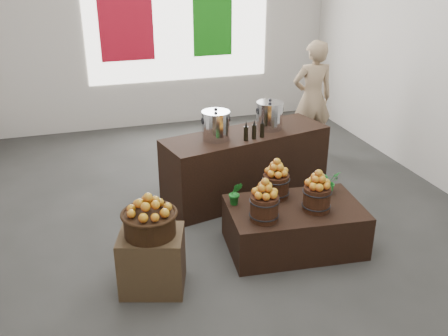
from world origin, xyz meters
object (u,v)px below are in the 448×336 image
object	(u,v)px
crate	(152,261)
display_table	(294,227)
stock_pot_center	(269,116)
wicker_basket	(150,224)
shopper	(312,99)
counter	(246,165)
stock_pot_left	(216,126)

from	to	relation	value
crate	display_table	world-z (taller)	crate
crate	stock_pot_center	xyz separation A→B (m)	(1.80, 1.62, 0.74)
crate	wicker_basket	world-z (taller)	wicker_basket
display_table	shopper	world-z (taller)	shopper
crate	stock_pot_center	world-z (taller)	stock_pot_center
counter	stock_pot_center	distance (m)	0.69
shopper	counter	bearing A→B (deg)	40.90
wicker_basket	counter	bearing A→B (deg)	46.44
display_table	counter	world-z (taller)	counter
crate	shopper	xyz separation A→B (m)	(2.93, 2.68, 0.59)
display_table	shopper	xyz separation A→B (m)	(1.36, 2.42, 0.64)
wicker_basket	counter	xyz separation A→B (m)	(1.47, 1.55, -0.26)
counter	crate	bearing A→B (deg)	-146.38
display_table	stock_pot_left	bearing A→B (deg)	118.90
wicker_basket	counter	distance (m)	2.15
crate	display_table	size ratio (longest dim) A/B	0.42
shopper	stock_pot_left	bearing A→B (deg)	36.19
shopper	display_table	bearing A→B (deg)	63.77
counter	wicker_basket	bearing A→B (deg)	-146.38
stock_pot_left	stock_pot_center	xyz separation A→B (m)	(0.75, 0.17, 0.00)
crate	display_table	xyz separation A→B (m)	(1.57, 0.26, -0.05)
wicker_basket	shopper	distance (m)	3.97
crate	stock_pot_center	size ratio (longest dim) A/B	1.78
counter	stock_pot_center	xyz separation A→B (m)	(0.33, 0.08, 0.60)
shopper	stock_pot_center	bearing A→B (deg)	46.22
counter	stock_pot_left	size ratio (longest dim) A/B	6.47
stock_pot_center	shopper	distance (m)	1.55
wicker_basket	stock_pot_left	world-z (taller)	stock_pot_left
stock_pot_left	shopper	xyz separation A→B (m)	(1.88, 1.22, -0.15)
counter	display_table	bearing A→B (deg)	-98.59
counter	shopper	size ratio (longest dim) A/B	1.21
wicker_basket	stock_pot_center	world-z (taller)	stock_pot_center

